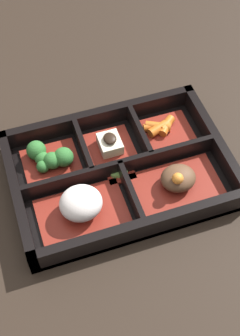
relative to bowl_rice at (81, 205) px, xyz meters
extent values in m
plane|color=black|center=(-0.08, -0.05, -0.03)|extent=(3.00, 3.00, 0.00)
cube|color=black|center=(-0.08, -0.05, -0.03)|extent=(0.34, 0.23, 0.01)
cube|color=black|center=(-0.08, -0.16, -0.01)|extent=(0.34, 0.01, 0.04)
cube|color=black|center=(-0.08, 0.06, -0.01)|extent=(0.34, 0.01, 0.04)
cube|color=black|center=(-0.24, -0.05, -0.01)|extent=(0.01, 0.23, 0.04)
cube|color=black|center=(0.09, -0.05, -0.01)|extent=(0.01, 0.23, 0.04)
cube|color=black|center=(-0.08, -0.05, -0.01)|extent=(0.31, 0.01, 0.04)
cube|color=black|center=(-0.13, -0.10, -0.01)|extent=(0.01, 0.10, 0.04)
cube|color=black|center=(-0.03, -0.10, -0.01)|extent=(0.01, 0.10, 0.04)
cube|color=black|center=(-0.08, 0.00, -0.01)|extent=(0.01, 0.10, 0.04)
cube|color=maroon|center=(-0.15, 0.00, -0.02)|extent=(0.13, 0.08, 0.01)
ellipsoid|color=brown|center=(-0.15, 0.00, 0.00)|extent=(0.05, 0.05, 0.03)
sphere|color=orange|center=(-0.14, 0.01, 0.02)|extent=(0.02, 0.02, 0.02)
cube|color=maroon|center=(0.00, 0.00, -0.02)|extent=(0.13, 0.08, 0.01)
ellipsoid|color=silver|center=(0.00, 0.00, 0.01)|extent=(0.06, 0.06, 0.05)
cube|color=maroon|center=(-0.18, -0.10, -0.02)|extent=(0.08, 0.08, 0.01)
cylinder|color=#D1661E|center=(-0.18, -0.11, -0.01)|extent=(0.03, 0.03, 0.01)
cylinder|color=#D1661E|center=(-0.18, -0.11, -0.01)|extent=(0.03, 0.03, 0.01)
cylinder|color=#D1661E|center=(-0.16, -0.11, -0.01)|extent=(0.04, 0.03, 0.01)
cylinder|color=#D1661E|center=(-0.16, -0.11, -0.01)|extent=(0.04, 0.02, 0.01)
cylinder|color=#D1661E|center=(-0.16, -0.11, -0.01)|extent=(0.04, 0.03, 0.02)
cube|color=maroon|center=(-0.08, -0.10, -0.02)|extent=(0.08, 0.08, 0.01)
cube|color=beige|center=(-0.08, -0.10, -0.01)|extent=(0.03, 0.04, 0.02)
ellipsoid|color=black|center=(-0.08, -0.10, 0.01)|extent=(0.02, 0.02, 0.01)
cube|color=maroon|center=(0.02, -0.10, -0.02)|extent=(0.09, 0.08, 0.01)
sphere|color=#2D6B2D|center=(0.00, -0.09, 0.00)|extent=(0.03, 0.03, 0.03)
sphere|color=#2D6B2D|center=(0.04, -0.12, 0.00)|extent=(0.03, 0.03, 0.03)
sphere|color=#2D6B2D|center=(0.02, -0.09, 0.00)|extent=(0.03, 0.03, 0.03)
sphere|color=#2D6B2D|center=(0.02, -0.10, 0.00)|extent=(0.02, 0.02, 0.02)
sphere|color=#2D6B2D|center=(0.04, -0.09, -0.01)|extent=(0.02, 0.02, 0.02)
sphere|color=#2D6B2D|center=(0.03, -0.10, 0.00)|extent=(0.02, 0.02, 0.02)
cube|color=maroon|center=(-0.07, -0.05, -0.02)|extent=(0.04, 0.04, 0.01)
cylinder|color=#75A84C|center=(-0.07, -0.05, -0.01)|extent=(0.02, 0.02, 0.01)
cylinder|color=#75A84C|center=(-0.07, -0.05, -0.01)|extent=(0.02, 0.02, 0.00)
cylinder|color=#75A84C|center=(-0.07, -0.05, -0.01)|extent=(0.02, 0.02, 0.01)
camera|label=1|loc=(0.06, 0.35, 0.58)|focal=50.00mm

